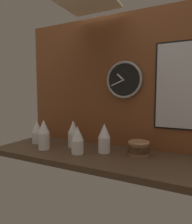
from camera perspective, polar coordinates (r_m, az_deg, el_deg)
The scene contains 11 objects.
ground_plane at distance 1.48m, azimuth 0.57°, elevation -12.39°, with size 1.60×0.56×0.04m, color #4C3826.
wall_tiled_back at distance 1.65m, azimuth 4.69°, elevation 8.62°, with size 1.60×0.03×1.05m.
cup_stack_left at distance 1.60m, azimuth -14.69°, elevation -6.24°, with size 0.09×0.09×0.23m.
cup_stack_center at distance 1.45m, azimuth -5.30°, elevation -7.94°, with size 0.09×0.09×0.20m.
cup_stack_far_left at distance 1.81m, azimuth -16.50°, elevation -5.43°, with size 0.09×0.09×0.20m.
cup_stack_center_right at distance 1.47m, azimuth 2.38°, elevation -7.43°, with size 0.09×0.09×0.21m.
cup_stack_center_left at distance 1.63m, azimuth -6.50°, elevation -6.12°, with size 0.09×0.09×0.21m.
bowl_stack_right at distance 1.43m, azimuth 12.09°, elevation -9.96°, with size 0.15×0.15×0.10m.
wall_clock at distance 1.59m, azimuth 7.98°, elevation 9.06°, with size 0.29×0.03×0.29m.
menu_board at distance 1.51m, azimuth 24.48°, elevation 6.82°, with size 0.42×0.01×0.62m.
ceiling_light_panel at distance 1.58m, azimuth -2.78°, elevation 29.10°, with size 0.40×0.40×0.02m.
Camera 1 is at (0.62, -1.26, 0.44)m, focal length 32.00 mm.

